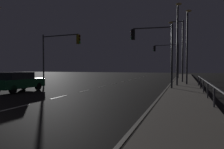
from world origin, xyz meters
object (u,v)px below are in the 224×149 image
at_px(traffic_light_far_left, 167,54).
at_px(traffic_light_near_right, 59,48).
at_px(car, 18,81).
at_px(street_lamp_median, 178,38).
at_px(street_lamp_far_end, 187,41).
at_px(traffic_light_far_center, 154,44).
at_px(street_lamp_across_street, 181,45).

bearing_deg(traffic_light_far_left, traffic_light_near_right, -119.57).
distance_m(car, street_lamp_median, 15.24).
xyz_separation_m(car, traffic_light_near_right, (-0.09, 6.36, 3.17)).
xyz_separation_m(car, street_lamp_far_end, (13.08, 10.27, 3.92)).
distance_m(traffic_light_near_right, traffic_light_far_left, 20.55).
height_order(traffic_light_far_center, street_lamp_far_end, street_lamp_far_end).
xyz_separation_m(traffic_light_far_center, traffic_light_near_right, (-10.30, 1.07, -0.06)).
height_order(traffic_light_near_right, street_lamp_far_end, street_lamp_far_end).
bearing_deg(street_lamp_across_street, traffic_light_far_center, -103.75).
relative_size(traffic_light_near_right, traffic_light_far_left, 0.97).
bearing_deg(traffic_light_far_left, street_lamp_median, -82.51).
bearing_deg(street_lamp_median, traffic_light_far_center, -122.92).
height_order(traffic_light_near_right, street_lamp_median, street_lamp_median).
height_order(car, street_lamp_across_street, street_lamp_across_street).
relative_size(traffic_light_far_center, street_lamp_far_end, 0.72).
xyz_separation_m(car, traffic_light_far_left, (10.05, 24.24, 3.40)).
bearing_deg(traffic_light_near_right, car, -89.16).
bearing_deg(traffic_light_near_right, street_lamp_far_end, 16.50).
xyz_separation_m(street_lamp_far_end, street_lamp_across_street, (-0.75, 3.70, -0.10)).
height_order(traffic_light_far_left, street_lamp_median, street_lamp_median).
xyz_separation_m(traffic_light_near_right, traffic_light_far_left, (10.14, 17.87, 0.23)).
xyz_separation_m(traffic_light_far_center, street_lamp_across_street, (2.12, 8.67, 0.59)).
relative_size(car, traffic_light_near_right, 0.80).
height_order(car, traffic_light_near_right, traffic_light_near_right).
height_order(traffic_light_far_left, street_lamp_far_end, street_lamp_far_end).
bearing_deg(street_lamp_across_street, traffic_light_far_left, 102.55).
bearing_deg(street_lamp_median, traffic_light_near_right, -171.10).
relative_size(street_lamp_far_end, street_lamp_median, 0.98).
xyz_separation_m(traffic_light_far_left, street_lamp_across_street, (2.29, -10.27, 0.42)).
bearing_deg(street_lamp_median, traffic_light_far_left, 97.49).
bearing_deg(traffic_light_far_left, traffic_light_far_center, -89.50).
bearing_deg(street_lamp_median, street_lamp_far_end, 64.76).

